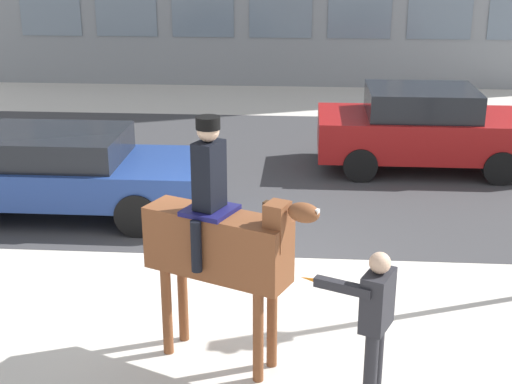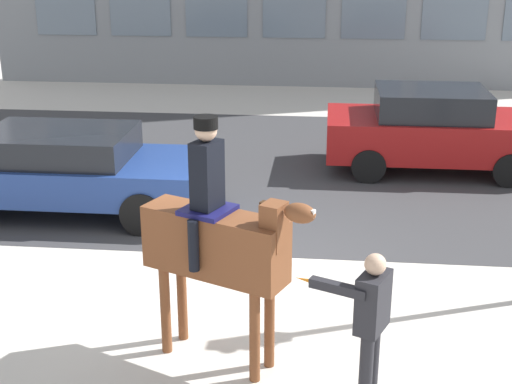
% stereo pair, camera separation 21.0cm
% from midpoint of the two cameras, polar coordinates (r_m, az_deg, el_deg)
% --- Properties ---
extents(ground_plane, '(80.00, 80.00, 0.00)m').
position_cam_midpoint_polar(ground_plane, '(9.74, -1.81, -6.39)').
color(ground_plane, beige).
extents(road_surface, '(18.43, 8.50, 0.01)m').
position_cam_midpoint_polar(road_surface, '(14.14, 0.15, 2.09)').
color(road_surface, '#38383A').
rests_on(road_surface, ground_plane).
extents(mounted_horse_lead, '(1.85, 1.05, 2.66)m').
position_cam_midpoint_polar(mounted_horse_lead, '(7.23, -3.78, -3.85)').
color(mounted_horse_lead, brown).
rests_on(mounted_horse_lead, ground_plane).
extents(pedestrian_bystander, '(0.91, 0.45, 1.62)m').
position_cam_midpoint_polar(pedestrian_bystander, '(6.78, 8.57, -9.95)').
color(pedestrian_bystander, '#232328').
rests_on(pedestrian_bystander, ground_plane).
extents(street_car_near_lane, '(4.69, 1.97, 1.37)m').
position_cam_midpoint_polar(street_car_near_lane, '(11.99, -16.02, 1.71)').
color(street_car_near_lane, navy).
rests_on(street_car_near_lane, ground_plane).
extents(street_car_far_lane, '(4.09, 1.98, 1.59)m').
position_cam_midpoint_polar(street_car_far_lane, '(14.14, 12.84, 5.03)').
color(street_car_far_lane, maroon).
rests_on(street_car_far_lane, ground_plane).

